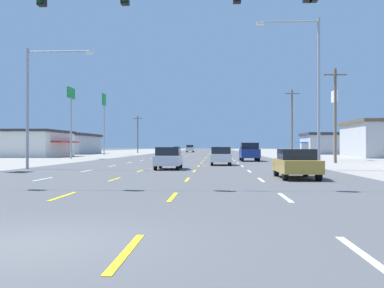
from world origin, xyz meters
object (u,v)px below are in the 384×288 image
sedan_far_right_nearest (296,163)px  sedan_inner_right_farther (217,151)px  hatchback_far_left_farthest (177,149)px  hatchback_center_turn_near (169,158)px  suv_inner_left_distant_a (190,148)px  hatchback_inner_right_mid (221,156)px  sedan_inner_right_distant_b (216,149)px  suv_far_right_midfar (249,152)px  streetlight_right_row_0 (313,82)px  pole_sign_left_row_1 (71,104)px  pole_sign_right_row_1 (335,108)px  sedan_far_left_far (162,151)px  pole_sign_left_row_2 (104,108)px  streetlight_left_row_0 (35,97)px

sedan_far_right_nearest → sedan_inner_right_farther: (-3.66, 62.18, 0.00)m
sedan_far_right_nearest → hatchback_far_left_farthest: hatchback_far_left_farthest is taller
sedan_far_right_nearest → hatchback_center_turn_near: 11.27m
suv_inner_left_distant_a → sedan_inner_right_farther: bearing=-79.4°
hatchback_inner_right_mid → sedan_inner_right_distant_b: hatchback_inner_right_mid is taller
suv_far_right_midfar → streetlight_right_row_0: streetlight_right_row_0 is taller
sedan_far_right_nearest → suv_far_right_midfar: 26.71m
sedan_inner_right_farther → pole_sign_left_row_1: size_ratio=0.49×
hatchback_inner_right_mid → pole_sign_right_row_1: (13.03, 13.72, 5.16)m
sedan_far_left_far → pole_sign_right_row_1: (23.36, -31.43, 5.19)m
hatchback_center_turn_near → pole_sign_right_row_1: (16.74, 20.97, 5.16)m
sedan_inner_right_farther → streetlight_right_row_0: size_ratio=0.43×
sedan_far_left_far → streetlight_right_row_0: 55.18m
hatchback_center_turn_near → pole_sign_left_row_2: size_ratio=0.34×
hatchback_far_left_farthest → streetlight_right_row_0: (16.80, -88.63, 5.22)m
sedan_far_left_far → hatchback_far_left_farthest: bearing=90.5°
hatchback_inner_right_mid → sedan_far_left_far: hatchback_inner_right_mid is taller
sedan_far_right_nearest → pole_sign_left_row_1: pole_sign_left_row_1 is taller
pole_sign_left_row_2 → pole_sign_right_row_1: 46.56m
suv_far_right_midfar → suv_inner_left_distant_a: bearing=98.1°
hatchback_inner_right_mid → sedan_inner_right_farther: hatchback_inner_right_mid is taller
hatchback_center_turn_near → streetlight_left_row_0: size_ratio=0.46×
hatchback_center_turn_near → sedan_far_left_far: hatchback_center_turn_near is taller
suv_far_right_midfar → pole_sign_right_row_1: bearing=16.4°
streetlight_right_row_0 → sedan_far_right_nearest: bearing=-106.9°
sedan_far_left_far → pole_sign_right_row_1: 39.50m
sedan_inner_right_distant_b → streetlight_left_row_0: (-13.00, -97.78, 4.32)m
hatchback_center_turn_near → pole_sign_left_row_1: bearing=120.2°
sedan_inner_right_distant_b → hatchback_inner_right_mid: bearing=-89.9°
hatchback_center_turn_near → sedan_inner_right_distant_b: (3.58, 97.79, -0.03)m
hatchback_inner_right_mid → streetlight_right_row_0: (6.17, -7.24, 5.22)m
hatchback_center_turn_near → sedan_inner_right_distant_b: 97.85m
hatchback_far_left_farthest → streetlight_right_row_0: size_ratio=0.38×
streetlight_right_row_0 → sedan_far_left_far: bearing=107.5°
pole_sign_left_row_2 → streetlight_right_row_0: pole_sign_left_row_2 is taller
pole_sign_right_row_1 → suv_inner_left_distant_a: bearing=106.0°
sedan_far_right_nearest → suv_far_right_midfar: suv_far_right_midfar is taller
hatchback_far_left_farthest → hatchback_inner_right_mid: bearing=-82.6°
pole_sign_left_row_1 → hatchback_inner_right_mid: bearing=-45.1°
hatchback_center_turn_near → sedan_far_left_far: (-6.62, 52.40, -0.03)m
suv_inner_left_distant_a → pole_sign_left_row_2: pole_sign_left_row_2 is taller
sedan_far_left_far → sedan_inner_right_distant_b: same height
hatchback_far_left_farthest → pole_sign_left_row_2: (-10.49, -36.13, 7.89)m
suv_far_right_midfar → streetlight_right_row_0: bearing=-80.7°
hatchback_center_turn_near → sedan_far_right_nearest: bearing=-50.0°
pole_sign_left_row_1 → streetlight_left_row_0: size_ratio=1.07×
sedan_far_left_far → streetlight_right_row_0: size_ratio=0.43×
sedan_far_right_nearest → sedan_inner_right_distant_b: (-3.67, 106.42, 0.00)m
sedan_inner_right_farther → pole_sign_left_row_1: (-18.85, -27.30, 6.30)m
sedan_far_right_nearest → sedan_inner_right_farther: bearing=93.4°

